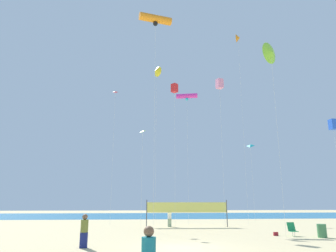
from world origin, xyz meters
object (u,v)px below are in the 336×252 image
object	(u,v)px
trash_barrel	(322,231)
kite_blue_box	(333,125)
kite_pink_box	(220,84)
kite_yellow_delta	(157,71)
volleyball_net	(187,208)
kite_magenta_tube	(187,96)
beachgoer_white_shirt	(170,217)
beach_handbag	(276,234)
kite_lime_delta	(271,53)
kite_lime_diamond	(142,134)
kite_orange_tube	(155,19)
beachgoer_olive_shirt	(84,230)
kite_cyan_diamond	(250,146)
kite_orange_delta	(238,39)
folding_beach_chair	(292,229)
kite_red_box	(174,89)
kite_red_diamond	(115,96)

from	to	relation	value
trash_barrel	kite_blue_box	xyz separation A→B (m)	(4.20, 3.89, 8.15)
kite_pink_box	kite_yellow_delta	bearing A→B (deg)	135.31
volleyball_net	kite_magenta_tube	bearing A→B (deg)	76.08
beachgoer_white_shirt	beach_handbag	xyz separation A→B (m)	(6.67, -7.89, -0.69)
kite_lime_delta	kite_yellow_delta	distance (m)	15.59
kite_lime_diamond	kite_orange_tube	distance (m)	9.12
beachgoer_olive_shirt	kite_cyan_diamond	bearing A→B (deg)	93.77
trash_barrel	kite_orange_delta	xyz separation A→B (m)	(-1.12, 11.35, 20.05)
kite_cyan_diamond	beachgoer_olive_shirt	bearing A→B (deg)	-131.58
beachgoer_white_shirt	folding_beach_chair	bearing A→B (deg)	-110.68
folding_beach_chair	volleyball_net	bearing A→B (deg)	111.72
kite_cyan_diamond	kite_magenta_tube	xyz separation A→B (m)	(-7.61, -3.35, 4.54)
folding_beach_chair	kite_blue_box	size ratio (longest dim) A/B	0.10
beach_handbag	kite_orange_tube	world-z (taller)	kite_orange_tube
folding_beach_chair	beach_handbag	bearing A→B (deg)	147.29
trash_barrel	kite_magenta_tube	size ratio (longest dim) A/B	0.06
folding_beach_chair	kite_lime_delta	bearing A→B (deg)	-147.96
trash_barrel	kite_yellow_delta	bearing A→B (deg)	129.29
kite_lime_delta	kite_cyan_diamond	size ratio (longest dim) A/B	1.59
beachgoer_olive_shirt	kite_orange_delta	distance (m)	28.01
kite_red_box	kite_lime_delta	world-z (taller)	kite_lime_delta
kite_pink_box	kite_orange_tube	size ratio (longest dim) A/B	0.85
beach_handbag	kite_lime_diamond	distance (m)	12.49
beachgoer_olive_shirt	kite_blue_box	size ratio (longest dim) A/B	0.18
kite_magenta_tube	kite_yellow_delta	bearing A→B (deg)	138.53
beachgoer_olive_shirt	kite_red_diamond	world-z (taller)	kite_red_diamond
beachgoer_white_shirt	kite_cyan_diamond	bearing A→B (deg)	-40.21
kite_red_box	kite_orange_tube	size ratio (longest dim) A/B	0.81
kite_pink_box	kite_orange_tube	xyz separation A→B (m)	(-6.37, -6.41, 2.59)
trash_barrel	kite_magenta_tube	world-z (taller)	kite_magenta_tube
kite_lime_delta	kite_orange_delta	size ratio (longest dim) A/B	0.66
kite_orange_delta	kite_red_diamond	size ratio (longest dim) A/B	1.53
beachgoer_white_shirt	kite_cyan_diamond	xyz separation A→B (m)	(9.50, 4.19, 7.52)
kite_lime_delta	kite_lime_diamond	world-z (taller)	kite_lime_delta
volleyball_net	kite_red_box	world-z (taller)	kite_red_box
kite_lime_diamond	kite_magenta_tube	size ratio (longest dim) A/B	0.61
kite_yellow_delta	kite_blue_box	bearing A→B (deg)	-31.19
beachgoer_white_shirt	kite_red_box	bearing A→B (deg)	-145.80
beach_handbag	kite_orange_tube	distance (m)	17.74
beach_handbag	volleyball_net	bearing A→B (deg)	124.97
beachgoer_white_shirt	kite_red_box	xyz separation A→B (m)	(0.31, -2.14, 11.77)
kite_red_diamond	kite_magenta_tube	bearing A→B (deg)	-9.71
beachgoer_olive_shirt	kite_lime_delta	size ratio (longest dim) A/B	0.12
kite_cyan_diamond	kite_pink_box	bearing A→B (deg)	-127.35
folding_beach_chair	kite_lime_diamond	world-z (taller)	kite_lime_diamond
kite_yellow_delta	kite_lime_diamond	bearing A→B (deg)	-100.09
volleyball_net	kite_yellow_delta	xyz separation A→B (m)	(-2.74, 4.13, 15.10)
beachgoer_white_shirt	kite_orange_delta	distance (m)	21.37
beachgoer_olive_shirt	kite_magenta_tube	distance (m)	19.44
kite_lime_diamond	kite_pink_box	xyz separation A→B (m)	(7.23, 2.14, 5.43)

